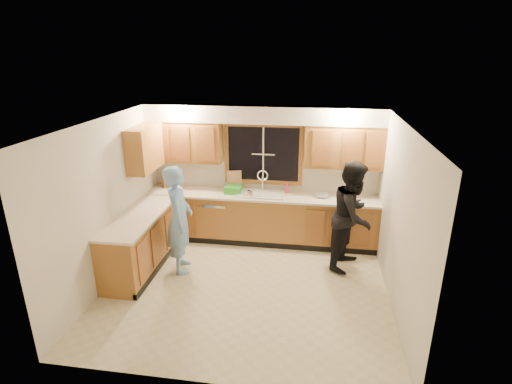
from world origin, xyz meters
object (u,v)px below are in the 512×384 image
man (179,220)px  dish_crate (233,189)px  knife_block (166,181)px  bowl (322,195)px  woman (353,216)px  sink (261,197)px  soap_bottle (287,187)px  stove (125,259)px  dishwasher (216,218)px

man → dish_crate: size_ratio=6.12×
knife_block → bowl: size_ratio=0.99×
dish_crate → bowl: dish_crate is taller
woman → bowl: woman is taller
woman → bowl: bearing=56.4°
sink → man: man is taller
dish_crate → soap_bottle: (0.97, 0.19, 0.03)m
sink → knife_block: (-1.85, 0.12, 0.17)m
knife_block → stove: bearing=-129.0°
bowl → dish_crate: bearing=-179.2°
dishwasher → stove: stove is taller
sink → bowl: sink is taller
woman → dish_crate: bearing=94.0°
soap_bottle → bowl: 0.67m
stove → bowl: 3.47m
sink → soap_bottle: (0.45, 0.19, 0.15)m
knife_block → soap_bottle: knife_block is taller
sink → soap_bottle: bearing=22.5°
stove → bowl: bowl is taller
man → soap_bottle: man is taller
dishwasher → dish_crate: size_ratio=2.85×
dish_crate → bowl: 1.61m
woman → soap_bottle: size_ratio=9.63×
sink → dishwasher: bearing=-179.0°
sink → woman: woman is taller
stove → dish_crate: 2.30m
dishwasher → dish_crate: (0.33, 0.02, 0.58)m
knife_block → bowl: 2.95m
woman → soap_bottle: (-1.13, 0.90, 0.12)m
soap_bottle → bowl: (0.64, -0.16, -0.06)m
dish_crate → bowl: bearing=0.8°
stove → bowl: bearing=32.5°
dishwasher → man: man is taller
sink → bowl: size_ratio=3.64×
man → dish_crate: bearing=-42.8°
knife_block → soap_bottle: bearing=-38.7°
man → soap_bottle: 2.13m
soap_bottle → man: bearing=-138.1°
stove → soap_bottle: (2.25, 2.01, 0.56)m
sink → dish_crate: sink is taller
knife_block → soap_bottle: size_ratio=1.26×
sink → dishwasher: 0.96m
dishwasher → stove: (-0.95, -1.81, 0.04)m
bowl → man: bearing=-150.6°
stove → woman: 3.59m
man → dishwasher: bearing=-29.5°
stove → soap_bottle: 3.07m
sink → man: bearing=-132.6°
dishwasher → knife_block: 1.19m
woman → sink: bearing=88.6°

